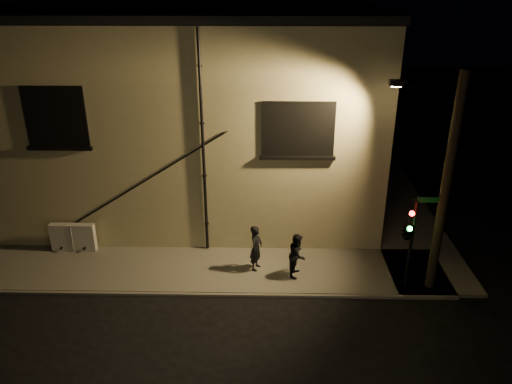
{
  "coord_description": "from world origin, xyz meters",
  "views": [
    {
      "loc": [
        0.45,
        -14.1,
        10.1
      ],
      "look_at": [
        0.13,
        1.8,
        3.07
      ],
      "focal_mm": 35.0,
      "sensor_mm": 36.0,
      "label": 1
    }
  ],
  "objects_px": {
    "pedestrian_b": "(297,255)",
    "streetlamp_pole": "(443,182)",
    "pedestrian_a": "(256,248)",
    "traffic_signal": "(408,230)",
    "utility_cabinet": "(73,237)"
  },
  "relations": [
    {
      "from": "pedestrian_a",
      "to": "streetlamp_pole",
      "type": "height_order",
      "value": "streetlamp_pole"
    },
    {
      "from": "streetlamp_pole",
      "to": "pedestrian_b",
      "type": "bearing_deg",
      "value": 172.94
    },
    {
      "from": "pedestrian_b",
      "to": "streetlamp_pole",
      "type": "relative_size",
      "value": 0.21
    },
    {
      "from": "pedestrian_a",
      "to": "streetlamp_pole",
      "type": "xyz_separation_m",
      "value": [
        5.96,
        -0.92,
        3.0
      ]
    },
    {
      "from": "traffic_signal",
      "to": "pedestrian_b",
      "type": "bearing_deg",
      "value": 166.95
    },
    {
      "from": "pedestrian_b",
      "to": "streetlamp_pole",
      "type": "height_order",
      "value": "streetlamp_pole"
    },
    {
      "from": "utility_cabinet",
      "to": "traffic_signal",
      "type": "height_order",
      "value": "traffic_signal"
    },
    {
      "from": "pedestrian_a",
      "to": "utility_cabinet",
      "type": "bearing_deg",
      "value": 100.26
    },
    {
      "from": "streetlamp_pole",
      "to": "traffic_signal",
      "type": "bearing_deg",
      "value": -165.57
    },
    {
      "from": "pedestrian_a",
      "to": "traffic_signal",
      "type": "height_order",
      "value": "traffic_signal"
    },
    {
      "from": "pedestrian_b",
      "to": "pedestrian_a",
      "type": "bearing_deg",
      "value": 91.76
    },
    {
      "from": "utility_cabinet",
      "to": "pedestrian_a",
      "type": "relative_size",
      "value": 0.99
    },
    {
      "from": "utility_cabinet",
      "to": "pedestrian_b",
      "type": "xyz_separation_m",
      "value": [
        8.59,
        -1.54,
        0.25
      ]
    },
    {
      "from": "pedestrian_b",
      "to": "streetlamp_pole",
      "type": "xyz_separation_m",
      "value": [
        4.49,
        -0.56,
        3.05
      ]
    },
    {
      "from": "pedestrian_b",
      "to": "streetlamp_pole",
      "type": "bearing_deg",
      "value": -81.5
    }
  ]
}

